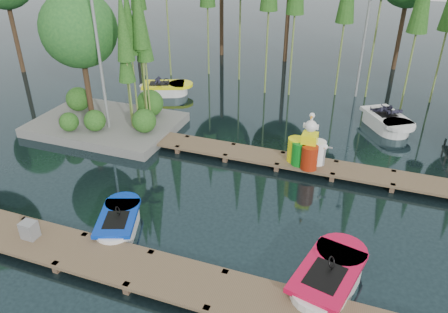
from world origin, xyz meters
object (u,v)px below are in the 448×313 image
(island, at_px, (95,56))
(boat_yellow_far, at_px, (165,89))
(boat_blue, at_px, (119,222))
(boat_red, at_px, (328,279))
(utility_cabinet, at_px, (29,230))
(drum_cluster, at_px, (309,150))
(yellow_barrel, at_px, (296,150))

(island, xyz_separation_m, boat_yellow_far, (0.73, 4.51, -2.89))
(island, relative_size, boat_blue, 2.58)
(boat_blue, xyz_separation_m, boat_red, (6.24, -0.22, 0.05))
(utility_cabinet, xyz_separation_m, drum_cluster, (6.57, 6.85, 0.34))
(utility_cabinet, height_order, drum_cluster, drum_cluster)
(island, bearing_deg, drum_cluster, -5.75)
(boat_red, xyz_separation_m, yellow_barrel, (-2.08, 5.70, 0.47))
(island, height_order, drum_cluster, island)
(utility_cabinet, bearing_deg, boat_red, 9.04)
(boat_blue, bearing_deg, island, 106.57)
(utility_cabinet, relative_size, drum_cluster, 0.25)
(boat_red, height_order, utility_cabinet, boat_red)
(utility_cabinet, bearing_deg, island, 109.87)
(boat_blue, height_order, boat_yellow_far, boat_yellow_far)
(island, distance_m, boat_yellow_far, 5.41)
(boat_blue, distance_m, utility_cabinet, 2.46)
(boat_red, bearing_deg, yellow_barrel, 122.99)
(yellow_barrel, distance_m, drum_cluster, 0.55)
(boat_red, distance_m, drum_cluster, 5.80)
(island, height_order, boat_red, island)
(island, relative_size, boat_red, 2.14)
(boat_yellow_far, height_order, utility_cabinet, boat_yellow_far)
(utility_cabinet, distance_m, drum_cluster, 9.49)
(boat_blue, relative_size, boat_red, 0.83)
(boat_yellow_far, distance_m, drum_cluster, 10.25)
(boat_red, relative_size, drum_cluster, 1.55)
(boat_red, distance_m, boat_yellow_far, 15.03)
(yellow_barrel, bearing_deg, boat_yellow_far, 146.94)
(drum_cluster, bearing_deg, island, 174.25)
(island, height_order, utility_cabinet, island)
(drum_cluster, bearing_deg, yellow_barrel, 163.12)
(boat_red, distance_m, utility_cabinet, 8.25)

